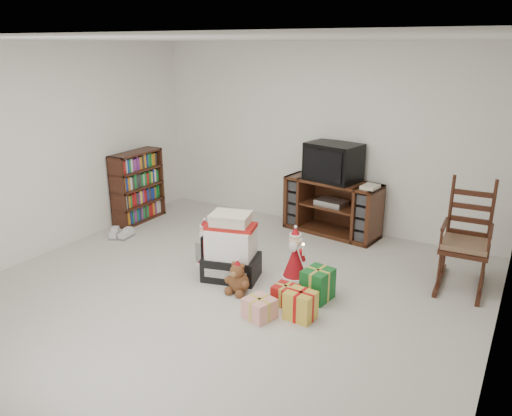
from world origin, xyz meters
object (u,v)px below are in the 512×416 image
Objects in this scene: tv_stand at (332,207)px; red_suitcase at (219,254)px; gift_pile at (231,251)px; teddy_bear at (238,280)px; bookshelf at (138,188)px; gift_cluster at (292,297)px; sneaker_pair at (120,234)px; mrs_claus_figurine at (205,246)px; rocking_chair at (465,249)px; santa_figurine at (295,259)px; crt_television at (333,162)px.

tv_stand reaches higher than red_suitcase.
gift_pile is 2.21× the size of teddy_bear.
bookshelf is 1.11× the size of gift_cluster.
teddy_bear is 2.25m from sneaker_pair.
tv_stand is 2.87m from sneaker_pair.
gift_cluster is (1.08, -0.35, -0.08)m from red_suitcase.
tv_stand is at bearing 61.63° from mrs_claus_figurine.
rocking_chair is (4.42, 0.17, -0.08)m from bookshelf.
gift_cluster is at bearing -4.47° from teddy_bear.
tv_stand is at bearing 62.04° from gift_pile.
santa_figurine is at bearing -75.58° from tv_stand.
crt_television is (-0.20, 1.53, 0.75)m from santa_figurine.
teddy_bear is at bearing -25.91° from bookshelf.
teddy_bear is (-0.18, -2.11, -0.22)m from tv_stand.
tv_stand is 1.47× the size of gift_cluster.
gift_pile is at bearing -24.81° from red_suitcase.
sneaker_pair is 2.88m from gift_cluster.
mrs_claus_figurine is 2.05m from crt_television.
crt_television is (-1.81, 0.76, 0.58)m from rocking_chair.
crt_television is at bearing 62.57° from gift_pile.
teddy_bear is 0.55× the size of santa_figurine.
bookshelf is at bearing 142.15° from gift_pile.
gift_pile is at bearing -20.37° from mrs_claus_figurine.
sneaker_pair is 0.37× the size of gift_cluster.
tv_stand is at bearing 101.93° from gift_cluster.
gift_cluster is 2.37m from crt_television.
crt_television reaches higher than sneaker_pair.
teddy_bear is at bearing -60.67° from gift_pile.
crt_television is (-0.02, 0.01, 0.62)m from tv_stand.
gift_pile is (-0.43, -1.85, -0.05)m from tv_stand.
gift_cluster is at bearing -33.91° from gift_pile.
mrs_claus_figurine is 1.48m from sneaker_pair.
gift_cluster is at bearing -66.50° from santa_figurine.
red_suitcase is at bearing 145.70° from teddy_bear.
bookshelf is 2.39m from gift_pile.
tv_stand is 4.05× the size of teddy_bear.
sneaker_pair is (-2.55, -0.06, -0.19)m from santa_figurine.
red_suitcase reaches higher than teddy_bear.
crt_television is at bearing 62.15° from mrs_claus_figurine.
crt_television reaches higher than red_suitcase.
gift_pile is 1.44× the size of red_suitcase.
bookshelf reaches higher than gift_pile.
mrs_claus_figurine is (-2.69, -0.92, -0.20)m from rocking_chair.
red_suitcase is at bearing -160.52° from santa_figurine.
teddy_bear is at bearing 175.53° from gift_cluster.
crt_television is (0.60, 1.81, 0.77)m from red_suitcase.
mrs_claus_figurine is (-0.90, -1.67, -0.16)m from tv_stand.
rocking_chair is 1.79m from santa_figurine.
crt_television reaches higher than teddy_bear.
teddy_bear is at bearing -30.87° from mrs_claus_figurine.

